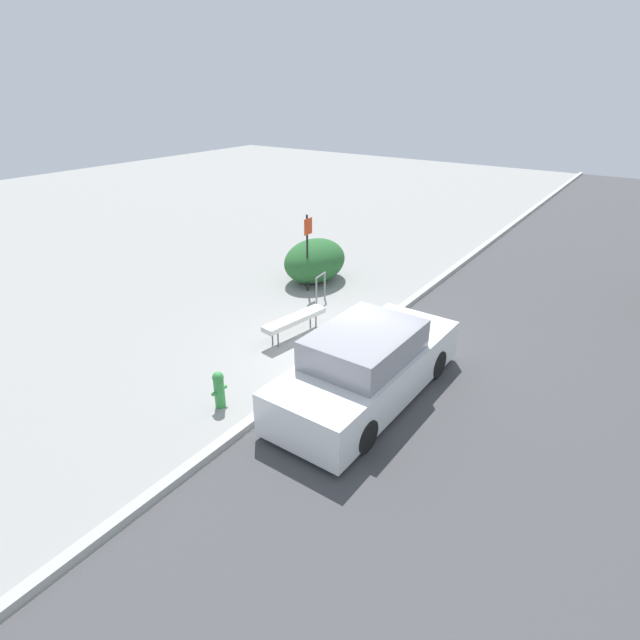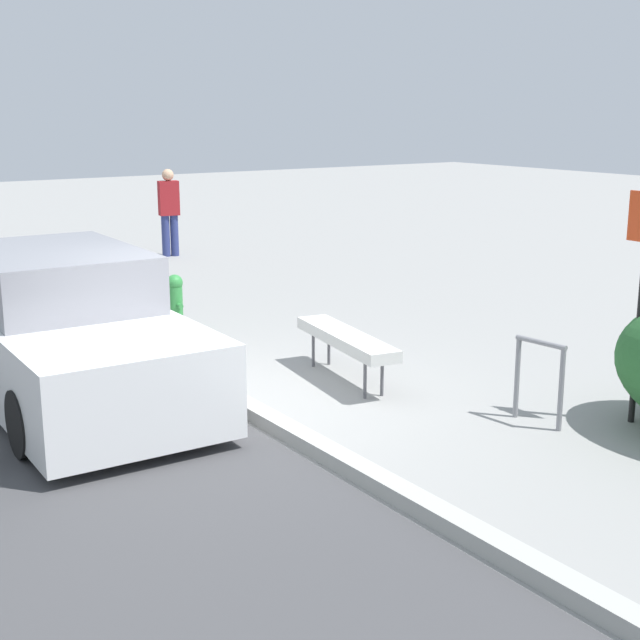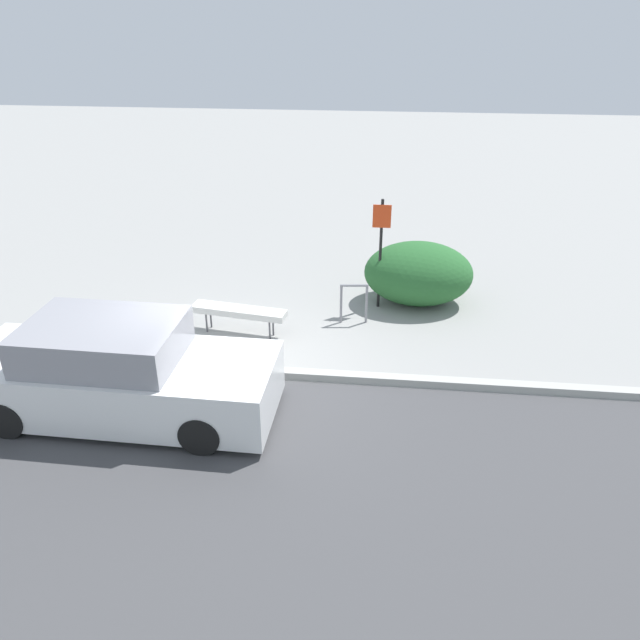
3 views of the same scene
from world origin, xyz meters
name	(u,v)px [view 1 (image 1 of 3)]	position (x,y,z in m)	size (l,w,h in m)	color
ground_plane	(348,350)	(0.00, 0.00, 0.00)	(60.00, 60.00, 0.00)	gray
road_strip	(590,429)	(0.00, -5.15, 0.00)	(60.00, 10.00, 0.01)	#424244
curb	(349,348)	(0.00, 0.00, 0.07)	(60.00, 0.20, 0.13)	#A8A8A3
bench	(295,319)	(-0.16, 1.45, 0.47)	(1.87, 0.64, 0.54)	#515156
bike_rack	(321,285)	(1.98, 2.16, 0.50)	(0.55, 0.11, 0.83)	gray
sign_post	(308,246)	(2.44, 2.95, 1.38)	(0.36, 0.08, 2.30)	black
fire_hydrant	(219,388)	(-3.30, 0.86, 0.41)	(0.36, 0.22, 0.77)	#338C3F
shrub_hedge	(315,261)	(3.25, 3.26, 0.66)	(2.26, 1.66, 1.31)	#28602D
parked_car_near	(368,366)	(-1.39, -1.28, 0.68)	(4.72, 1.87, 1.53)	black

